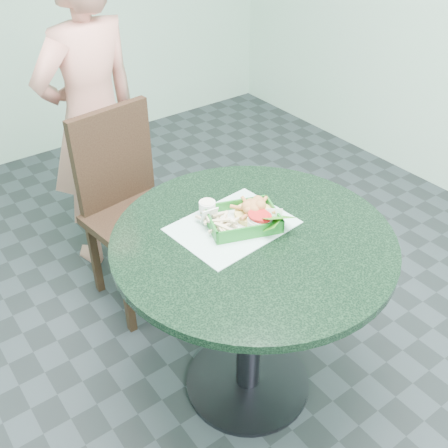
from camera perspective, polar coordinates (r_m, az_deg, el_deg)
floor at (r=2.30m, az=2.56°, el=-16.84°), size 4.00×5.00×0.02m
cafe_table at (r=1.87m, az=3.02°, el=-5.97°), size 0.96×0.96×0.75m
dining_chair at (r=2.42m, az=-10.49°, el=2.82°), size 0.39×0.40×0.93m
diner_person at (r=2.61m, az=-14.13°, el=11.27°), size 0.64×0.49×1.58m
placemat at (r=1.81m, az=0.94°, el=-0.70°), size 0.42×0.33×0.00m
food_basket at (r=1.80m, az=2.03°, el=-0.24°), size 0.24×0.17×0.05m
crab_sandwich at (r=1.82m, az=2.86°, el=1.41°), size 0.13×0.13×0.08m
fries_pile at (r=1.75m, az=-0.37°, el=-0.49°), size 0.11×0.12×0.04m
sauce_ramekin at (r=1.79m, az=-2.17°, el=0.74°), size 0.06×0.06×0.03m
garnish_cup at (r=1.79m, az=4.39°, el=0.33°), size 0.13×0.12×0.05m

